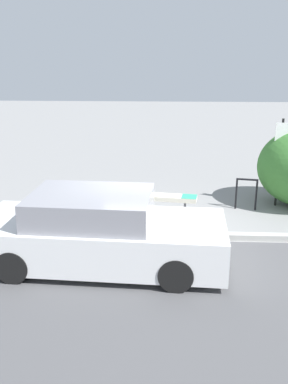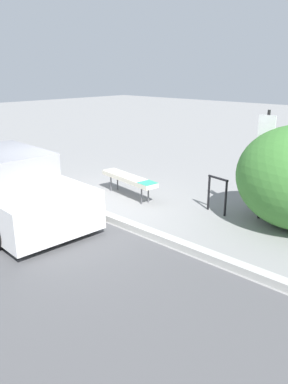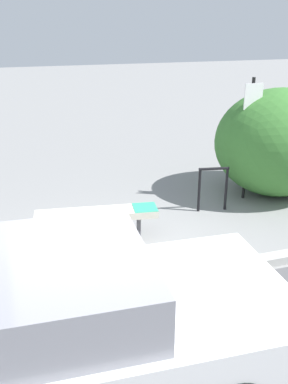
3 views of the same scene
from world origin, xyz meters
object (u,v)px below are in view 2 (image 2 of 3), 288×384
(sign_post, at_px, (264,155))
(bike_rack, at_px, (217,191))
(bench, at_px, (129,179))
(parked_car_near, at_px, (5,187))
(fire_hydrant, at_px, (47,173))

(sign_post, bearing_deg, bike_rack, -158.28)
(bench, xyz_separation_m, parked_car_near, (-1.07, -2.70, 0.18))
(sign_post, xyz_separation_m, fire_hydrant, (-5.26, -1.86, -0.98))
(sign_post, distance_m, fire_hydrant, 5.66)
(bike_rack, height_order, parked_car_near, parked_car_near)
(sign_post, relative_size, parked_car_near, 0.49)
(bench, bearing_deg, bike_rack, 22.11)
(sign_post, bearing_deg, fire_hydrant, -160.56)
(bench, bearing_deg, sign_post, 24.34)
(bench, distance_m, sign_post, 3.33)
(bike_rack, height_order, fire_hydrant, bike_rack)
(fire_hydrant, relative_size, parked_car_near, 0.16)
(bench, bearing_deg, fire_hydrant, -147.94)
(fire_hydrant, xyz_separation_m, parked_car_near, (1.12, -1.74, 0.24))
(bike_rack, distance_m, sign_post, 1.27)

